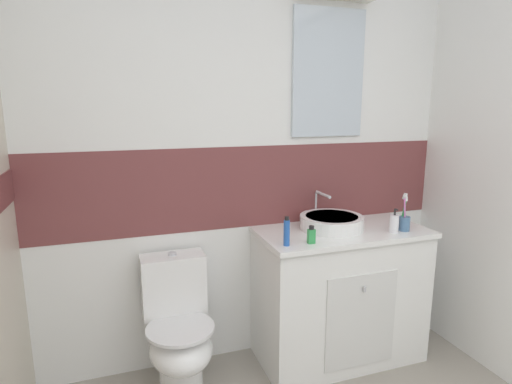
% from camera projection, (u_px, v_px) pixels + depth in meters
% --- Properties ---
extents(wall_back_tiled, '(3.20, 0.20, 2.50)m').
position_uv_depth(wall_back_tiled, '(251.00, 160.00, 2.59)').
color(wall_back_tiled, white).
rests_on(wall_back_tiled, ground_plane).
extents(vanity_cabinet, '(1.03, 0.53, 0.85)m').
position_uv_depth(vanity_cabinet, '(339.00, 294.00, 2.64)').
color(vanity_cabinet, white).
rests_on(vanity_cabinet, ground_plane).
extents(sink_basin, '(0.39, 0.43, 0.20)m').
position_uv_depth(sink_basin, '(331.00, 221.00, 2.56)').
color(sink_basin, white).
rests_on(sink_basin, vanity_cabinet).
extents(toilet, '(0.37, 0.50, 0.77)m').
position_uv_depth(toilet, '(179.00, 331.00, 2.34)').
color(toilet, white).
rests_on(toilet, ground_plane).
extents(toothbrush_cup, '(0.06, 0.06, 0.23)m').
position_uv_depth(toothbrush_cup, '(405.00, 221.00, 2.52)').
color(toothbrush_cup, '#4C7299').
rests_on(toothbrush_cup, vanity_cabinet).
extents(soap_dispenser, '(0.05, 0.05, 0.15)m').
position_uv_depth(soap_dispenser, '(394.00, 223.00, 2.48)').
color(soap_dispenser, white).
rests_on(soap_dispenser, vanity_cabinet).
extents(toothpaste_tube_upright, '(0.03, 0.03, 0.16)m').
position_uv_depth(toothpaste_tube_upright, '(287.00, 232.00, 2.24)').
color(toothpaste_tube_upright, '#2659B2').
rests_on(toothpaste_tube_upright, vanity_cabinet).
extents(perfume_flask_small, '(0.04, 0.03, 0.10)m').
position_uv_depth(perfume_flask_small, '(311.00, 235.00, 2.28)').
color(perfume_flask_small, green).
rests_on(perfume_flask_small, vanity_cabinet).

